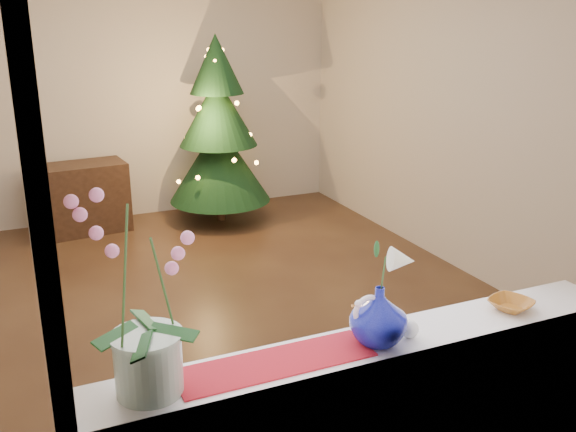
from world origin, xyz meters
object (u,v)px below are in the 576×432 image
amber_dish (511,305)px  xmas_tree (218,130)px  side_table (79,199)px  blue_vase (379,311)px  swan (378,319)px  orchid_pot (143,294)px  paperweight (409,329)px

amber_dish → xmas_tree: (0.17, 4.32, 0.00)m
side_table → blue_vase: bearing=-88.2°
xmas_tree → side_table: 1.52m
amber_dish → blue_vase: bearing=-178.5°
swan → side_table: 4.62m
swan → side_table: swan is taller
orchid_pot → xmas_tree: (1.64, 4.32, -0.32)m
swan → paperweight: 0.14m
blue_vase → paperweight: (0.13, -0.01, -0.09)m
blue_vase → amber_dish: size_ratio=1.76×
swan → blue_vase: 0.04m
paperweight → side_table: bearing=98.7°
swan → blue_vase: (-0.00, -0.01, 0.03)m
paperweight → orchid_pot: bearing=177.9°
orchid_pot → xmas_tree: bearing=69.2°
amber_dish → paperweight: bearing=-176.8°
paperweight → amber_dish: bearing=3.2°
blue_vase → side_table: size_ratio=0.28×
swan → amber_dish: swan is taller
blue_vase → side_table: bearing=97.1°
orchid_pot → paperweight: orchid_pot is taller
swan → blue_vase: blue_vase is taller
orchid_pot → paperweight: size_ratio=9.80×
orchid_pot → paperweight: bearing=-2.1°
amber_dish → xmas_tree: size_ratio=0.08×
swan → blue_vase: size_ratio=0.85×
orchid_pot → amber_dish: size_ratio=4.71×
swan → xmas_tree: 4.41m
blue_vase → paperweight: bearing=-5.0°
blue_vase → amber_dish: blue_vase is taller
paperweight → xmas_tree: 4.40m
swan → side_table: (-0.57, 4.53, -0.67)m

